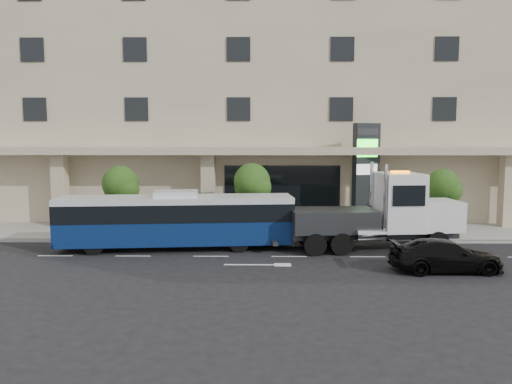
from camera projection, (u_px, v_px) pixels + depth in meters
The scene contains 11 objects.
ground at pixel (288, 250), 26.91m from camera, with size 120.00×120.00×0.00m, color black.
sidewalk at pixel (284, 232), 31.87m from camera, with size 120.00×6.00×0.15m, color gray.
curb at pixel (286, 241), 28.89m from camera, with size 120.00×0.30×0.15m, color gray.
convention_center at pixel (279, 90), 41.19m from camera, with size 60.00×17.60×20.00m.
tree_left at pixel (121, 186), 30.27m from camera, with size 2.27×2.20×4.22m.
tree_mid at pixel (252, 184), 30.16m from camera, with size 2.28×2.20×4.38m.
tree_right at pixel (443, 188), 30.04m from camera, with size 2.10×2.00×4.04m.
city_bus at pixel (177, 219), 27.06m from camera, with size 12.77×3.85×3.19m.
tow_truck at pixel (382, 214), 26.83m from camera, with size 10.32×3.32×4.68m.
black_sedan at pixel (445, 256), 22.51m from camera, with size 2.03×4.99×1.45m, color black.
signage_pylon at pixel (366, 175), 32.44m from camera, with size 1.80×1.13×6.84m.
Camera 1 is at (-1.38, -26.44, 5.96)m, focal length 35.00 mm.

